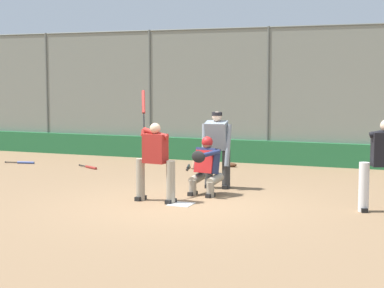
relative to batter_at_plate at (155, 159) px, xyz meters
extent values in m
plane|color=#846647|center=(-0.57, 0.08, -0.83)|extent=(160.00, 160.00, 0.00)
cube|color=white|center=(-0.57, 0.08, -0.83)|extent=(0.43, 0.43, 0.01)
cylinder|color=#515651|center=(-0.57, -6.28, 1.07)|extent=(0.08, 0.08, 3.80)
cylinder|color=#515651|center=(3.05, -6.28, 1.07)|extent=(0.08, 0.08, 3.80)
cylinder|color=#515651|center=(6.67, -6.28, 1.07)|extent=(0.08, 0.08, 3.80)
cube|color=gray|center=(-0.57, -6.28, 1.07)|extent=(21.73, 0.01, 3.80)
cylinder|color=#515651|center=(-0.57, -6.28, 2.94)|extent=(21.73, 0.06, 0.06)
cube|color=#236638|center=(-0.57, -6.18, -0.51)|extent=(21.30, 0.18, 0.64)
cube|color=slate|center=(1.27, -8.30, -0.77)|extent=(15.21, 1.95, 0.12)
cube|color=slate|center=(1.27, -7.75, -0.61)|extent=(15.21, 0.55, 0.44)
cube|color=#B7BABC|center=(1.27, -7.75, -0.35)|extent=(15.21, 0.24, 0.08)
cube|color=slate|center=(1.27, -8.30, -0.45)|extent=(15.21, 0.55, 0.76)
cube|color=#B7BABC|center=(1.27, -8.30, -0.03)|extent=(15.21, 0.24, 0.08)
cube|color=slate|center=(1.27, -8.85, -0.29)|extent=(15.21, 0.55, 1.08)
cube|color=#B7BABC|center=(1.27, -8.85, 0.29)|extent=(15.21, 0.24, 0.08)
cylinder|color=gray|center=(-0.35, 0.05, -0.42)|extent=(0.17, 0.17, 0.82)
cube|color=black|center=(-0.35, 0.05, -0.79)|extent=(0.14, 0.29, 0.08)
cylinder|color=gray|center=(0.33, -0.03, -0.42)|extent=(0.17, 0.17, 0.82)
cube|color=black|center=(0.33, -0.03, -0.79)|extent=(0.14, 0.29, 0.08)
cube|color=maroon|center=(-0.01, 0.01, 0.20)|extent=(0.47, 0.31, 0.56)
sphere|color=tan|center=(-0.01, 0.01, 0.59)|extent=(0.21, 0.21, 0.21)
cylinder|color=maroon|center=(-0.01, -0.02, 0.49)|extent=(0.58, 0.21, 0.21)
cylinder|color=maroon|center=(0.26, -0.05, 0.49)|extent=(0.11, 0.15, 0.16)
sphere|color=black|center=(0.26, -0.07, 0.55)|extent=(0.04, 0.04, 0.04)
cylinder|color=black|center=(0.31, -0.16, 0.71)|extent=(0.13, 0.21, 0.33)
cylinder|color=maroon|center=(0.42, -0.37, 1.08)|extent=(0.21, 0.32, 0.46)
cylinder|color=gray|center=(-0.84, -0.83, -0.68)|extent=(0.15, 0.15, 0.31)
cylinder|color=gray|center=(-0.86, -1.03, -0.51)|extent=(0.24, 0.49, 0.24)
cube|color=black|center=(-0.84, -0.83, -0.79)|extent=(0.14, 0.27, 0.08)
cylinder|color=gray|center=(-0.43, -0.89, -0.68)|extent=(0.15, 0.15, 0.31)
cylinder|color=gray|center=(-0.46, -1.09, -0.51)|extent=(0.24, 0.49, 0.24)
cube|color=black|center=(-0.43, -0.89, -0.79)|extent=(0.14, 0.27, 0.08)
cube|color=navy|center=(-0.67, -1.10, -0.13)|extent=(0.49, 0.42, 0.56)
cube|color=#B21E1E|center=(-0.65, -0.95, -0.13)|extent=(0.42, 0.19, 0.46)
sphere|color=#936B4C|center=(-0.67, -1.10, 0.21)|extent=(0.21, 0.21, 0.21)
sphere|color=#B21E1E|center=(-0.67, -1.10, 0.25)|extent=(0.23, 0.23, 0.23)
cylinder|color=navy|center=(-0.80, -0.84, 0.04)|extent=(0.36, 0.51, 0.16)
ellipsoid|color=black|center=(-0.66, -0.61, 0.00)|extent=(0.31, 0.14, 0.24)
cylinder|color=#936B4C|center=(-0.40, -1.14, -0.11)|extent=(0.14, 0.32, 0.45)
cylinder|color=#333333|center=(-0.81, -1.92, -0.41)|extent=(0.18, 0.18, 0.85)
cube|color=black|center=(-0.81, -1.92, -0.79)|extent=(0.13, 0.29, 0.08)
cylinder|color=#333333|center=(-0.42, -1.90, -0.41)|extent=(0.18, 0.18, 0.85)
cube|color=black|center=(-0.42, -1.90, -0.79)|extent=(0.13, 0.29, 0.08)
cube|color=gray|center=(-0.61, -1.85, 0.32)|extent=(0.48, 0.43, 0.65)
sphere|color=beige|center=(-0.61, -1.85, 0.73)|extent=(0.21, 0.21, 0.21)
cylinder|color=black|center=(-0.61, -1.85, 0.79)|extent=(0.22, 0.22, 0.07)
cylinder|color=gray|center=(-0.88, -1.80, 0.12)|extent=(0.13, 0.24, 0.90)
cylinder|color=gray|center=(-0.35, -1.77, 0.12)|extent=(0.16, 0.24, 0.90)
cylinder|color=silver|center=(-3.86, -0.52, -0.39)|extent=(0.19, 0.19, 0.89)
cube|color=black|center=(-3.86, -0.52, -0.79)|extent=(0.20, 0.30, 0.08)
sphere|color=black|center=(6.28, -3.58, -0.80)|extent=(0.04, 0.04, 0.04)
cylinder|color=black|center=(6.10, -3.62, -0.80)|extent=(0.35, 0.10, 0.03)
cylinder|color=#334789|center=(5.69, -3.71, -0.80)|extent=(0.50, 0.17, 0.07)
sphere|color=black|center=(4.02, -3.82, -0.80)|extent=(0.04, 0.04, 0.04)
cylinder|color=black|center=(3.86, -3.73, -0.80)|extent=(0.33, 0.21, 0.03)
cylinder|color=maroon|center=(3.48, -3.51, -0.80)|extent=(0.47, 0.31, 0.07)
sphere|color=black|center=(0.96, -4.02, -0.80)|extent=(0.04, 0.04, 0.04)
cylinder|color=black|center=(1.02, -4.20, -0.80)|extent=(0.14, 0.35, 0.03)
cylinder|color=#28282D|center=(1.15, -4.61, -0.80)|extent=(0.22, 0.50, 0.07)
ellipsoid|color=#56331E|center=(0.14, -5.19, -0.78)|extent=(0.31, 0.20, 0.11)
ellipsoid|color=#56331E|center=(0.23, -5.10, -0.78)|extent=(0.11, 0.09, 0.09)
camera|label=1|loc=(-5.14, 11.12, 1.55)|focal=60.00mm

